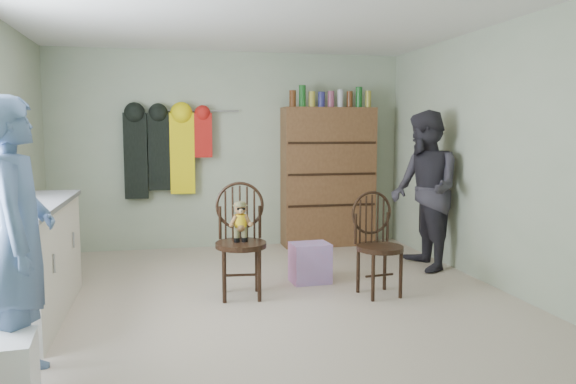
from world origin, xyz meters
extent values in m
plane|color=beige|center=(0.00, 0.00, 0.00)|extent=(5.00, 5.00, 0.00)
plane|color=#ABB698|center=(0.00, 2.50, 1.25)|extent=(4.50, 0.00, 4.50)
plane|color=#ABB698|center=(2.25, 0.00, 1.25)|extent=(0.00, 5.00, 5.00)
plane|color=white|center=(0.00, 0.00, 2.50)|extent=(5.00, 5.00, 0.00)
cube|color=silver|center=(-1.95, 0.00, 0.45)|extent=(0.60, 1.80, 0.90)
cube|color=slate|center=(-1.95, 0.00, 0.92)|extent=(0.64, 1.86, 0.04)
cylinder|color=#99999E|center=(-1.64, -0.45, 0.54)|extent=(0.02, 0.02, 0.14)
cylinder|color=#99999E|center=(-1.64, 0.45, 0.54)|extent=(0.02, 0.02, 0.14)
cylinder|color=black|center=(-0.18, 0.20, 0.48)|extent=(0.50, 0.50, 0.05)
cylinder|color=black|center=(-0.35, 0.06, 0.23)|extent=(0.04, 0.04, 0.46)
cylinder|color=black|center=(-0.04, 0.03, 0.23)|extent=(0.04, 0.04, 0.46)
cylinder|color=black|center=(-0.32, 0.38, 0.23)|extent=(0.04, 0.04, 0.46)
cylinder|color=black|center=(-0.02, 0.35, 0.23)|extent=(0.04, 0.04, 0.46)
torus|color=black|center=(-0.17, 0.38, 0.81)|extent=(0.45, 0.07, 0.45)
cylinder|color=black|center=(-0.35, 0.39, 0.66)|extent=(0.03, 0.03, 0.31)
cylinder|color=black|center=(0.02, 0.36, 0.66)|extent=(0.03, 0.03, 0.31)
cylinder|color=gold|center=(-0.18, 0.22, 0.70)|extent=(0.12, 0.12, 0.11)
cylinder|color=#475128|center=(-0.18, 0.22, 0.59)|extent=(0.07, 0.07, 0.17)
sphere|color=#9E7042|center=(-0.18, 0.22, 0.80)|extent=(0.10, 0.10, 0.10)
cylinder|color=#475128|center=(-0.18, 0.22, 0.85)|extent=(0.09, 0.09, 0.03)
cube|color=black|center=(-0.18, 0.17, 0.81)|extent=(0.07, 0.01, 0.02)
cylinder|color=black|center=(1.06, -0.02, 0.44)|extent=(0.47, 0.47, 0.04)
cylinder|color=black|center=(0.94, -0.17, 0.21)|extent=(0.03, 0.03, 0.42)
cylinder|color=black|center=(1.21, -0.14, 0.21)|extent=(0.03, 0.03, 0.42)
cylinder|color=black|center=(0.90, 0.11, 0.21)|extent=(0.03, 0.03, 0.42)
cylinder|color=black|center=(1.18, 0.15, 0.21)|extent=(0.03, 0.03, 0.42)
torus|color=black|center=(1.04, 0.15, 0.74)|extent=(0.41, 0.08, 0.41)
cylinder|color=black|center=(0.87, 0.12, 0.60)|extent=(0.03, 0.03, 0.28)
cylinder|color=black|center=(1.20, 0.16, 0.60)|extent=(0.03, 0.03, 0.28)
cube|color=pink|center=(0.55, 0.55, 0.20)|extent=(0.39, 0.31, 0.39)
imported|color=slate|center=(-1.69, -1.19, 0.86)|extent=(0.47, 0.66, 1.71)
imported|color=#2D2B33|center=(1.89, 0.81, 0.86)|extent=(0.70, 0.88, 1.72)
cube|color=brown|center=(1.25, 2.30, 0.90)|extent=(1.20, 0.38, 1.80)
cube|color=black|center=(1.25, 2.11, 0.55)|extent=(1.16, 0.02, 0.03)
cube|color=black|center=(1.25, 2.11, 0.95)|extent=(1.16, 0.02, 0.03)
cube|color=black|center=(1.25, 2.11, 1.35)|extent=(1.16, 0.02, 0.03)
cylinder|color=#592D14|center=(0.75, 2.20, 1.90)|extent=(0.09, 0.09, 0.20)
cylinder|color=#19591E|center=(0.88, 2.20, 1.94)|extent=(0.09, 0.09, 0.27)
cylinder|color=#A59933|center=(1.00, 2.20, 1.90)|extent=(0.08, 0.08, 0.19)
cylinder|color=navy|center=(1.12, 2.20, 1.90)|extent=(0.09, 0.09, 0.19)
cylinder|color=#8C3F59|center=(1.25, 2.20, 1.90)|extent=(0.08, 0.08, 0.20)
cylinder|color=#B2B2B7|center=(1.38, 2.20, 1.91)|extent=(0.07, 0.07, 0.22)
cylinder|color=#592D14|center=(1.50, 2.20, 1.90)|extent=(0.08, 0.08, 0.20)
cylinder|color=#19591E|center=(1.62, 2.20, 1.93)|extent=(0.08, 0.08, 0.26)
cylinder|color=#A59933|center=(1.75, 2.20, 1.91)|extent=(0.07, 0.07, 0.21)
cylinder|color=#99999E|center=(-0.40, 2.44, 1.75)|extent=(1.00, 0.02, 0.02)
cube|color=black|center=(-1.18, 2.38, 1.19)|extent=(0.28, 0.10, 1.05)
cube|color=black|center=(-0.90, 2.38, 1.25)|extent=(0.26, 0.10, 0.95)
cube|color=yellow|center=(-0.62, 2.38, 1.22)|extent=(0.30, 0.10, 1.00)
cube|color=red|center=(-0.36, 2.38, 1.44)|extent=(0.22, 0.10, 0.55)
camera|label=1|loc=(-0.84, -4.73, 1.50)|focal=35.00mm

